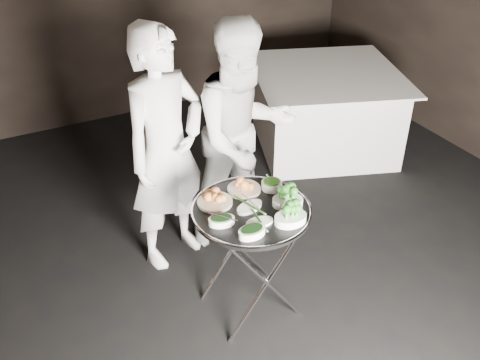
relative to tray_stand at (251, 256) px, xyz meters
name	(u,v)px	position (x,y,z in m)	size (l,w,h in m)	color
floor	(261,326)	(-0.01, -0.17, -0.48)	(6.00, 7.00, 0.05)	black
tray_stand	(251,256)	(0.00, 0.00, 0.00)	(0.55, 0.47, 0.81)	silver
serving_tray	(251,210)	(0.00, 0.00, 0.36)	(0.74, 0.74, 0.04)	black
potato_plate_a	(215,199)	(-0.17, 0.16, 0.41)	(0.22, 0.22, 0.08)	beige
potato_plate_b	(244,186)	(0.05, 0.20, 0.41)	(0.21, 0.21, 0.08)	beige
greens_bowl	(272,184)	(0.22, 0.14, 0.41)	(0.13, 0.13, 0.08)	white
asparagus_plate_a	(249,206)	(-0.01, 0.01, 0.39)	(0.21, 0.15, 0.04)	white
asparagus_plate_b	(260,221)	(-0.03, -0.15, 0.39)	(0.18, 0.11, 0.03)	white
spinach_bowl_a	(221,220)	(-0.22, -0.05, 0.40)	(0.18, 0.14, 0.06)	white
spinach_bowl_b	(252,231)	(-0.12, -0.22, 0.40)	(0.17, 0.12, 0.07)	white
broccoli_bowl_a	(288,200)	(0.22, -0.06, 0.41)	(0.23, 0.20, 0.08)	white
broccoli_bowl_b	(290,217)	(0.14, -0.22, 0.41)	(0.21, 0.16, 0.08)	white
serving_utensils	(249,196)	(0.02, 0.07, 0.42)	(0.58, 0.42, 0.01)	silver
waiter_left	(166,152)	(-0.25, 0.78, 0.44)	(0.65, 0.43, 1.80)	silver
waiter_right	(243,136)	(0.35, 0.77, 0.42)	(0.85, 0.66, 1.75)	silver
dining_table	(324,110)	(1.74, 1.65, -0.05)	(1.40, 1.40, 0.80)	white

